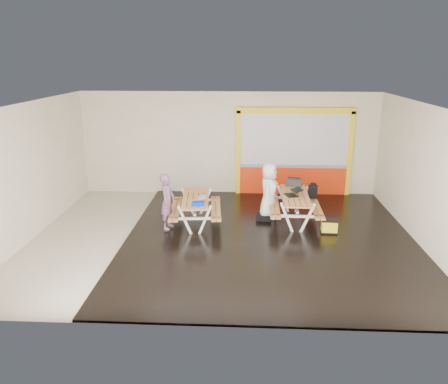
# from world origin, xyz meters

# --- Properties ---
(room) EXTENTS (10.02, 8.02, 3.52)m
(room) POSITION_xyz_m (0.00, 0.00, 1.75)
(room) COLOR #BFB5A1
(room) RESTS_ON ground
(deck) EXTENTS (7.50, 7.98, 0.05)m
(deck) POSITION_xyz_m (1.25, 0.00, 0.03)
(deck) COLOR black
(deck) RESTS_ON room
(kiosk) EXTENTS (3.88, 0.16, 3.00)m
(kiosk) POSITION_xyz_m (2.20, 3.93, 1.44)
(kiosk) COLOR red
(kiosk) RESTS_ON room
(picnic_table_left) EXTENTS (1.55, 2.16, 0.82)m
(picnic_table_left) POSITION_xyz_m (-0.80, 0.93, 0.63)
(picnic_table_left) COLOR #BA7E43
(picnic_table_left) RESTS_ON deck
(picnic_table_right) EXTENTS (1.48, 2.14, 0.85)m
(picnic_table_right) POSITION_xyz_m (2.01, 1.24, 0.65)
(picnic_table_right) COLOR #BA7E43
(picnic_table_right) RESTS_ON deck
(person_left) EXTENTS (0.44, 0.60, 1.53)m
(person_left) POSITION_xyz_m (-1.51, 0.42, 0.86)
(person_left) COLOR #754E6D
(person_left) RESTS_ON deck
(person_right) EXTENTS (0.68, 0.88, 1.62)m
(person_right) POSITION_xyz_m (1.27, 1.44, 0.88)
(person_right) COLOR white
(person_right) RESTS_ON deck
(laptop_left) EXTENTS (0.42, 0.40, 0.15)m
(laptop_left) POSITION_xyz_m (-0.67, 0.55, 0.87)
(laptop_left) COLOR silver
(laptop_left) RESTS_ON picnic_table_left
(laptop_right) EXTENTS (0.55, 0.52, 0.19)m
(laptop_right) POSITION_xyz_m (1.94, 1.18, 0.91)
(laptop_right) COLOR black
(laptop_right) RESTS_ON picnic_table_right
(blue_pouch) EXTENTS (0.34, 0.25, 0.09)m
(blue_pouch) POSITION_xyz_m (-0.65, 0.25, 0.87)
(blue_pouch) COLOR #0027D6
(blue_pouch) RESTS_ON picnic_table_left
(toolbox) EXTENTS (0.50, 0.32, 0.27)m
(toolbox) POSITION_xyz_m (2.05, 2.14, 0.95)
(toolbox) COLOR black
(toolbox) RESTS_ON picnic_table_right
(backpack) EXTENTS (0.30, 0.22, 0.45)m
(backpack) POSITION_xyz_m (2.60, 1.88, 0.78)
(backpack) COLOR black
(backpack) RESTS_ON picnic_table_right
(dark_case) EXTENTS (0.47, 0.38, 0.16)m
(dark_case) POSITION_xyz_m (1.15, 1.30, 0.13)
(dark_case) COLOR black
(dark_case) RESTS_ON deck
(fluke_bag) EXTENTS (0.44, 0.30, 0.37)m
(fluke_bag) POSITION_xyz_m (2.86, 0.40, 0.23)
(fluke_bag) COLOR black
(fluke_bag) RESTS_ON deck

